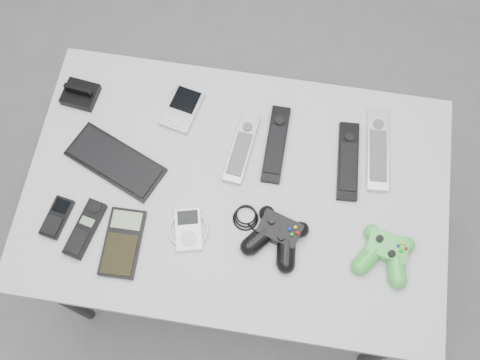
# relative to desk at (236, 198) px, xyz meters

# --- Properties ---
(floor) EXTENTS (3.50, 3.50, 0.00)m
(floor) POSITION_rel_desk_xyz_m (0.10, 0.07, -0.65)
(floor) COLOR slate
(floor) RESTS_ON ground
(desk) EXTENTS (1.07, 0.69, 0.71)m
(desk) POSITION_rel_desk_xyz_m (0.00, 0.00, 0.00)
(desk) COLOR #A2A2A4
(desk) RESTS_ON floor
(pda_keyboard) EXTENTS (0.27, 0.20, 0.02)m
(pda_keyboard) POSITION_rel_desk_xyz_m (-0.32, 0.02, 0.07)
(pda_keyboard) COLOR black
(pda_keyboard) RESTS_ON desk
(dock_bracket) EXTENTS (0.10, 0.09, 0.05)m
(dock_bracket) POSITION_rel_desk_xyz_m (-0.46, 0.20, 0.09)
(dock_bracket) COLOR black
(dock_bracket) RESTS_ON desk
(pda) EXTENTS (0.11, 0.14, 0.02)m
(pda) POSITION_rel_desk_xyz_m (-0.18, 0.20, 0.07)
(pda) COLOR #A1A1A8
(pda) RESTS_ON desk
(remote_silver_a) EXTENTS (0.07, 0.20, 0.02)m
(remote_silver_a) POSITION_rel_desk_xyz_m (-0.00, 0.11, 0.07)
(remote_silver_a) COLOR #A1A1A8
(remote_silver_a) RESTS_ON desk
(remote_black_a) EXTENTS (0.05, 0.21, 0.02)m
(remote_black_a) POSITION_rel_desk_xyz_m (0.08, 0.14, 0.07)
(remote_black_a) COLOR black
(remote_black_a) RESTS_ON desk
(remote_black_b) EXTENTS (0.06, 0.22, 0.02)m
(remote_black_b) POSITION_rel_desk_xyz_m (0.27, 0.12, 0.07)
(remote_black_b) COLOR black
(remote_black_b) RESTS_ON desk
(remote_silver_b) EXTENTS (0.07, 0.23, 0.02)m
(remote_silver_b) POSITION_rel_desk_xyz_m (0.34, 0.16, 0.07)
(remote_silver_b) COLOR silver
(remote_silver_b) RESTS_ON desk
(mobile_phone) EXTENTS (0.07, 0.11, 0.02)m
(mobile_phone) POSITION_rel_desk_xyz_m (-0.42, -0.14, 0.07)
(mobile_phone) COLOR black
(mobile_phone) RESTS_ON desk
(cordless_handset) EXTENTS (0.08, 0.15, 0.02)m
(cordless_handset) POSITION_rel_desk_xyz_m (-0.35, -0.16, 0.07)
(cordless_handset) COLOR black
(cordless_handset) RESTS_ON desk
(calculator) EXTENTS (0.09, 0.17, 0.02)m
(calculator) POSITION_rel_desk_xyz_m (-0.25, -0.18, 0.07)
(calculator) COLOR black
(calculator) RESTS_ON desk
(mp3_player) EXTENTS (0.12, 0.13, 0.02)m
(mp3_player) POSITION_rel_desk_xyz_m (-0.10, -0.12, 0.07)
(mp3_player) COLOR white
(mp3_player) RESTS_ON desk
(controller_black) EXTENTS (0.27, 0.21, 0.05)m
(controller_black) POSITION_rel_desk_xyz_m (0.12, -0.11, 0.09)
(controller_black) COLOR black
(controller_black) RESTS_ON desk
(controller_green) EXTENTS (0.16, 0.17, 0.05)m
(controller_green) POSITION_rel_desk_xyz_m (0.38, -0.11, 0.08)
(controller_green) COLOR #2A8D26
(controller_green) RESTS_ON desk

